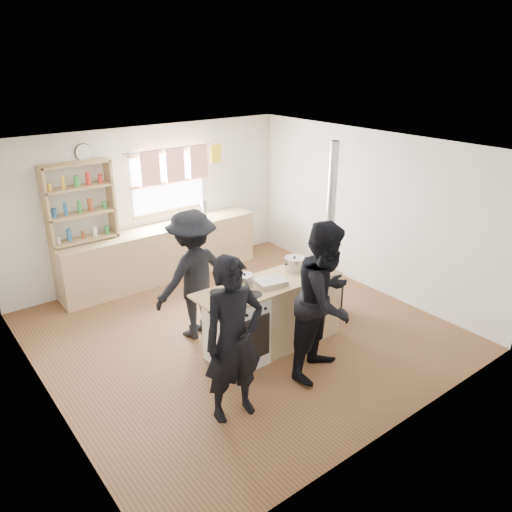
# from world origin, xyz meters

# --- Properties ---
(ground) EXTENTS (5.00, 5.00, 0.01)m
(ground) POSITION_xyz_m (0.00, 0.00, -0.01)
(ground) COLOR brown
(ground) RESTS_ON ground
(back_counter) EXTENTS (3.40, 0.55, 0.90)m
(back_counter) POSITION_xyz_m (0.00, 2.22, 0.45)
(back_counter) COLOR tan
(back_counter) RESTS_ON ground
(shelving_unit) EXTENTS (1.00, 0.28, 1.20)m
(shelving_unit) POSITION_xyz_m (-1.20, 2.34, 1.51)
(shelving_unit) COLOR tan
(shelving_unit) RESTS_ON back_counter
(thermos) EXTENTS (0.10, 0.10, 0.29)m
(thermos) POSITION_xyz_m (0.86, 2.22, 1.04)
(thermos) COLOR silver
(thermos) RESTS_ON back_counter
(cooking_island) EXTENTS (1.97, 0.64, 0.93)m
(cooking_island) POSITION_xyz_m (0.14, -0.55, 0.47)
(cooking_island) COLOR white
(cooking_island) RESTS_ON ground
(skillet_greens) EXTENTS (0.39, 0.39, 0.05)m
(skillet_greens) POSITION_xyz_m (-0.63, -0.73, 0.96)
(skillet_greens) COLOR black
(skillet_greens) RESTS_ON cooking_island
(roast_tray) EXTENTS (0.40, 0.34, 0.06)m
(roast_tray) POSITION_xyz_m (0.03, -0.62, 0.97)
(roast_tray) COLOR silver
(roast_tray) RESTS_ON cooking_island
(stockpot_stove) EXTENTS (0.22, 0.22, 0.18)m
(stockpot_stove) POSITION_xyz_m (-0.25, -0.46, 1.01)
(stockpot_stove) COLOR #B0B0B2
(stockpot_stove) RESTS_ON cooking_island
(stockpot_counter) EXTENTS (0.26, 0.26, 0.20)m
(stockpot_counter) POSITION_xyz_m (0.55, -0.46, 1.02)
(stockpot_counter) COLOR #B5B5B8
(stockpot_counter) RESTS_ON cooking_island
(bread_board) EXTENTS (0.33, 0.28, 0.12)m
(bread_board) POSITION_xyz_m (0.93, -0.68, 0.98)
(bread_board) COLOR tan
(bread_board) RESTS_ON cooking_island
(flue_heater) EXTENTS (0.35, 0.35, 2.50)m
(flue_heater) POSITION_xyz_m (1.32, -0.32, 0.66)
(flue_heater) COLOR black
(flue_heater) RESTS_ON ground
(person_near_left) EXTENTS (0.70, 0.51, 1.79)m
(person_near_left) POSITION_xyz_m (-1.02, -1.32, 0.89)
(person_near_left) COLOR black
(person_near_left) RESTS_ON ground
(person_near_right) EXTENTS (1.10, 0.97, 1.88)m
(person_near_right) POSITION_xyz_m (0.25, -1.33, 0.94)
(person_near_right) COLOR black
(person_near_right) RESTS_ON ground
(person_far) EXTENTS (1.21, 0.81, 1.75)m
(person_far) POSITION_xyz_m (-0.51, 0.33, 0.87)
(person_far) COLOR black
(person_far) RESTS_ON ground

